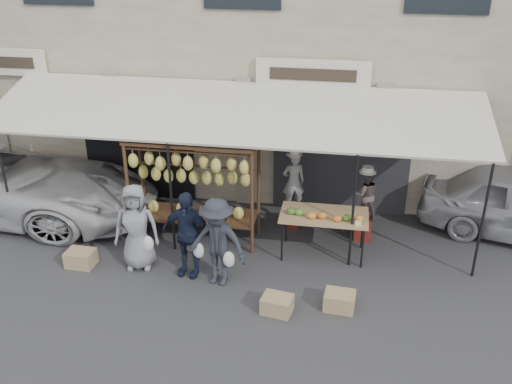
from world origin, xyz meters
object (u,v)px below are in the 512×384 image
at_px(produce_table, 324,216).
at_px(banana_rack, 193,171).
at_px(crate_far, 81,258).
at_px(crate_near_b, 339,301).
at_px(vendor_right, 366,195).
at_px(crate_near_a, 277,304).
at_px(customer_left, 136,227).
at_px(customer_right, 217,242).
at_px(customer_mid, 187,234).
at_px(vendor_left, 294,182).

bearing_deg(produce_table, banana_rack, 176.01).
xyz_separation_m(produce_table, crate_far, (-4.57, -1.15, -0.72)).
relative_size(produce_table, crate_near_b, 3.28).
bearing_deg(vendor_right, crate_near_a, 51.16).
bearing_deg(produce_table, customer_left, -164.17).
height_order(crate_near_b, crate_far, crate_far).
bearing_deg(customer_right, vendor_right, 50.26).
bearing_deg(customer_mid, vendor_right, 38.74).
xyz_separation_m(customer_mid, crate_near_a, (1.80, -0.90, -0.70)).
bearing_deg(customer_left, banana_rack, 44.65).
distance_m(banana_rack, produce_table, 2.73).
relative_size(produce_table, crate_near_a, 3.36).
height_order(crate_near_a, crate_near_b, crate_near_b).
relative_size(banana_rack, crate_far, 4.92).
distance_m(produce_table, vendor_right, 1.14).
distance_m(banana_rack, crate_near_b, 3.84).
xyz_separation_m(vendor_left, crate_near_b, (1.12, -2.77, -0.91)).
bearing_deg(banana_rack, crate_near_a, -47.03).
height_order(banana_rack, customer_left, banana_rack).
bearing_deg(crate_far, customer_left, 8.75).
distance_m(produce_table, crate_far, 4.77).
xyz_separation_m(customer_left, crate_near_b, (3.85, -0.71, -0.70)).
bearing_deg(customer_mid, customer_right, -9.76).
relative_size(vendor_right, crate_far, 2.03).
bearing_deg(produce_table, crate_near_a, -108.11).
bearing_deg(customer_left, customer_mid, -15.11).
height_order(vendor_left, crate_far, vendor_left).
xyz_separation_m(customer_left, crate_near_a, (2.80, -0.98, -0.70)).
distance_m(customer_right, crate_far, 2.84).
bearing_deg(customer_left, customer_right, -20.58).
bearing_deg(vendor_right, crate_far, 8.52).
bearing_deg(produce_table, crate_near_b, -76.55).
distance_m(produce_table, vendor_left, 1.32).
height_order(vendor_right, customer_mid, customer_mid).
bearing_deg(customer_left, crate_far, 178.26).
height_order(banana_rack, crate_near_b, banana_rack).
distance_m(vendor_left, customer_mid, 2.77).
height_order(banana_rack, crate_far, banana_rack).
distance_m(vendor_left, crate_near_b, 3.12).
height_order(vendor_right, customer_right, customer_right).
xyz_separation_m(banana_rack, vendor_right, (3.42, 0.62, -0.55)).
xyz_separation_m(banana_rack, customer_left, (-0.81, -1.16, -0.71)).
distance_m(banana_rack, crate_far, 2.74).
bearing_deg(banana_rack, produce_table, -3.99).
xyz_separation_m(vendor_left, crate_near_a, (0.07, -3.05, -0.91)).
xyz_separation_m(vendor_left, customer_right, (-1.11, -2.35, -0.21)).
relative_size(customer_mid, customer_right, 0.99).
xyz_separation_m(produce_table, customer_mid, (-2.44, -1.06, -0.03)).
xyz_separation_m(vendor_left, customer_left, (-2.73, -2.07, -0.21)).
bearing_deg(banana_rack, customer_left, -124.87).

